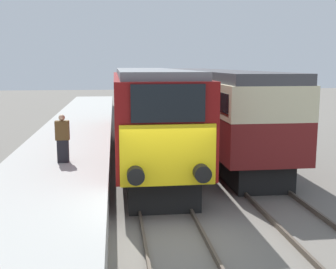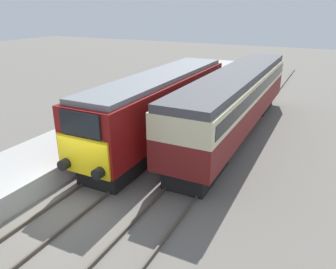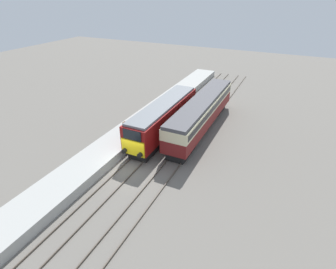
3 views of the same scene
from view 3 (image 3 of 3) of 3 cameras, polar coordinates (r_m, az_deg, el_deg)
The scene contains 7 objects.
ground_plane at distance 24.85m, azimuth -8.72°, elevation -7.60°, with size 120.00×120.00×0.00m, color slate.
platform_left at distance 31.88m, azimuth -5.91°, elevation 2.35°, with size 3.50×50.00×0.94m.
rails_near_track at distance 28.33m, azimuth -3.22°, elevation -2.10°, with size 1.51×60.00×0.14m.
rails_far_track at distance 27.08m, azimuth 3.14°, elevation -3.70°, with size 1.50×60.00×0.14m.
locomotive at distance 29.36m, azimuth -0.94°, elevation 3.75°, with size 2.70×13.41×3.91m.
passenger_carriage at distance 30.78m, azimuth 7.36°, elevation 5.05°, with size 2.75×16.35×3.83m.
person_on_platform at distance 28.49m, azimuth -9.31°, elevation 1.51°, with size 0.44×0.26×1.57m.
Camera 3 is at (11.84, -16.20, 14.67)m, focal length 28.00 mm.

